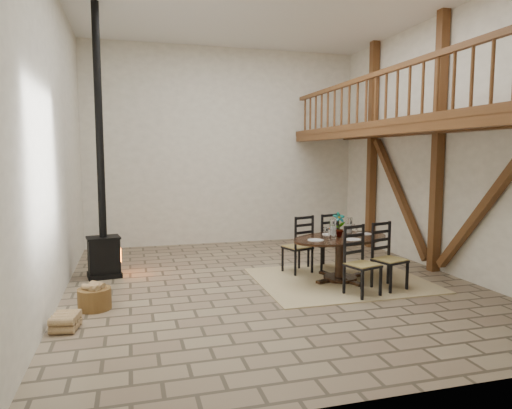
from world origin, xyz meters
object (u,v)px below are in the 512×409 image
object	(u,v)px
wood_stove	(103,217)
log_basket	(95,298)
log_stack	(66,322)
dining_table	(340,256)

from	to	relation	value
wood_stove	log_basket	size ratio (longest dim) A/B	10.34
wood_stove	log_stack	world-z (taller)	wood_stove
dining_table	log_stack	size ratio (longest dim) A/B	5.03
wood_stove	log_stack	xyz separation A→B (m)	(-0.36, -2.62, -1.04)
wood_stove	log_basket	world-z (taller)	wood_stove
dining_table	log_stack	xyz separation A→B (m)	(-4.52, -1.21, -0.35)
log_basket	log_stack	world-z (taller)	log_basket
dining_table	log_basket	world-z (taller)	dining_table
dining_table	log_basket	xyz separation A→B (m)	(-4.21, -0.45, -0.28)
dining_table	log_basket	size ratio (longest dim) A/B	4.98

